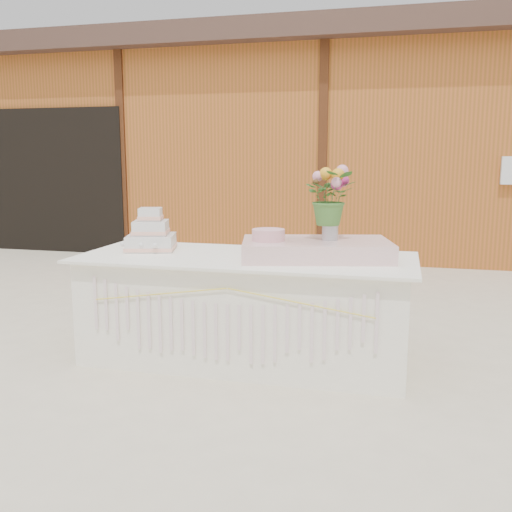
# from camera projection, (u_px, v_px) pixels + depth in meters

# --- Properties ---
(ground) EXTENTS (80.00, 80.00, 0.00)m
(ground) POSITION_uv_depth(u_px,v_px,m) (246.00, 359.00, 4.21)
(ground) COLOR beige
(ground) RESTS_ON ground
(barn) EXTENTS (12.60, 4.60, 3.30)m
(barn) POSITION_uv_depth(u_px,v_px,m) (338.00, 144.00, 9.65)
(barn) COLOR #A95323
(barn) RESTS_ON ground
(cake_table) EXTENTS (2.40, 1.00, 0.77)m
(cake_table) POSITION_uv_depth(u_px,v_px,m) (246.00, 308.00, 4.14)
(cake_table) COLOR white
(cake_table) RESTS_ON ground
(wedding_cake) EXTENTS (0.44, 0.44, 0.32)m
(wedding_cake) POSITION_uv_depth(u_px,v_px,m) (151.00, 236.00, 4.33)
(wedding_cake) COLOR silver
(wedding_cake) RESTS_ON cake_table
(pink_cake_stand) EXTENTS (0.29, 0.29, 0.21)m
(pink_cake_stand) POSITION_uv_depth(u_px,v_px,m) (268.00, 242.00, 3.95)
(pink_cake_stand) COLOR white
(pink_cake_stand) RESTS_ON cake_table
(satin_runner) EXTENTS (1.12, 0.81, 0.13)m
(satin_runner) POSITION_uv_depth(u_px,v_px,m) (316.00, 249.00, 3.98)
(satin_runner) COLOR beige
(satin_runner) RESTS_ON cake_table
(flower_vase) EXTENTS (0.11, 0.11, 0.15)m
(flower_vase) POSITION_uv_depth(u_px,v_px,m) (330.00, 229.00, 3.96)
(flower_vase) COLOR #B4B4B9
(flower_vase) RESTS_ON satin_runner
(bouquet) EXTENTS (0.37, 0.33, 0.38)m
(bouquet) POSITION_uv_depth(u_px,v_px,m) (331.00, 191.00, 3.91)
(bouquet) COLOR #3E712D
(bouquet) RESTS_ON flower_vase
(loose_flowers) EXTENTS (0.20, 0.34, 0.02)m
(loose_flowers) POSITION_uv_depth(u_px,v_px,m) (133.00, 247.00, 4.45)
(loose_flowers) COLOR #FF9BB8
(loose_flowers) RESTS_ON cake_table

